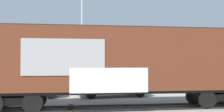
% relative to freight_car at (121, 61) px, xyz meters
% --- Properties ---
extents(ground_plane, '(260.00, 260.00, 0.00)m').
position_rel_freight_car_xyz_m(ground_plane, '(1.09, 0.00, -2.37)').
color(ground_plane, gray).
extents(track, '(60.00, 4.88, 0.08)m').
position_rel_freight_car_xyz_m(track, '(2.36, -0.12, -2.33)').
color(track, '#4C4742').
rests_on(track, ground_plane).
extents(freight_car, '(16.35, 3.74, 4.13)m').
position_rel_freight_car_xyz_m(freight_car, '(0.00, 0.00, 0.00)').
color(freight_car, '#5B2B19').
rests_on(freight_car, ground_plane).
extents(flagpole, '(1.00, 1.01, 8.83)m').
position_rel_freight_car_xyz_m(flagpole, '(-1.24, 9.43, 2.99)').
color(flagpole, silver).
rests_on(flagpole, ground_plane).
extents(hillside, '(120.29, 40.65, 14.27)m').
position_rel_freight_car_xyz_m(hillside, '(1.03, 79.08, 2.66)').
color(hillside, gray).
rests_on(hillside, ground_plane).
extents(parked_car_tan, '(4.20, 2.04, 1.71)m').
position_rel_freight_car_xyz_m(parked_car_tan, '(-5.14, 5.02, -1.50)').
color(parked_car_tan, '#9E8966').
rests_on(parked_car_tan, ground_plane).
extents(parked_car_white, '(4.88, 2.09, 1.69)m').
position_rel_freight_car_xyz_m(parked_car_white, '(0.40, 4.53, -1.51)').
color(parked_car_white, silver).
rests_on(parked_car_white, ground_plane).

